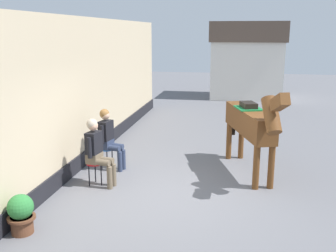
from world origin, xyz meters
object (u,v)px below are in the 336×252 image
Objects in this scene: seated_visitor_near at (97,149)px; seated_visitor_far at (109,136)px; flower_planter_near at (21,213)px; saddled_horse_center at (251,123)px.

seated_visitor_far is (-0.09, 1.00, 0.00)m from seated_visitor_near.
seated_visitor_far is 3.14m from flower_planter_near.
seated_visitor_near is at bearing 77.15° from flower_planter_near.
seated_visitor_far is at bearing 82.90° from flower_planter_near.
saddled_horse_center is 4.52× the size of flower_planter_near.
saddled_horse_center is 4.92m from flower_planter_near.
seated_visitor_far is 0.48× the size of saddled_horse_center.
seated_visitor_near is 2.19m from flower_planter_near.
seated_visitor_near is at bearing -158.07° from saddled_horse_center.
saddled_horse_center reaches higher than seated_visitor_far.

